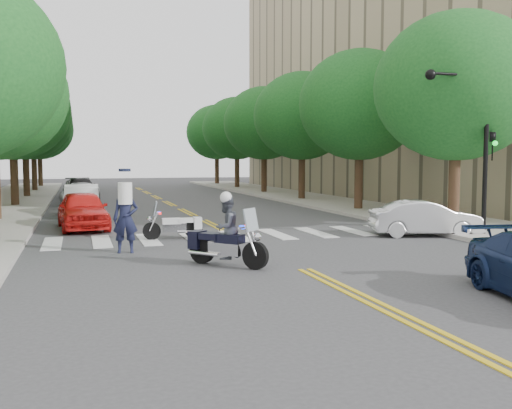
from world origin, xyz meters
name	(u,v)px	position (x,y,z in m)	size (l,w,h in m)	color
ground	(304,270)	(0.00, 0.00, 0.00)	(140.00, 140.00, 0.00)	#38383A
sidewalk_left	(2,206)	(-9.50, 22.00, 0.07)	(5.00, 60.00, 0.15)	#9E9991
sidewalk_right	(311,199)	(9.50, 22.00, 0.07)	(5.00, 60.00, 0.15)	#9E9991
building_right	(482,56)	(26.00, 26.00, 11.00)	(26.00, 44.00, 22.00)	tan
tree_l_2	(12,109)	(-8.80, 22.00, 5.55)	(6.40, 6.40, 8.45)	#382316
tree_l_3	(24,119)	(-8.80, 30.00, 5.55)	(6.40, 6.40, 8.45)	#382316
tree_l_4	(33,125)	(-8.80, 38.00, 5.55)	(6.40, 6.40, 8.45)	#382316
tree_l_5	(39,130)	(-8.80, 46.00, 5.55)	(6.40, 6.40, 8.45)	#382316
tree_r_0	(457,87)	(8.80, 6.00, 5.55)	(6.40, 6.40, 8.45)	#382316
tree_r_1	(360,105)	(8.80, 14.00, 5.55)	(6.40, 6.40, 8.45)	#382316
tree_r_2	(302,116)	(8.80, 22.00, 5.55)	(6.40, 6.40, 8.45)	#382316
tree_r_3	(264,123)	(8.80, 30.00, 5.55)	(6.40, 6.40, 8.45)	#382316
tree_r_4	(237,128)	(8.80, 38.00, 5.55)	(6.40, 6.40, 8.45)	#382316
tree_r_5	(217,132)	(8.80, 46.00, 5.55)	(6.40, 6.40, 8.45)	#382316
traffic_signal_pole	(475,131)	(7.72, 3.50, 3.72)	(2.82, 0.42, 6.00)	black
motorcycle_police	(224,233)	(-1.78, 1.08, 0.86)	(1.75, 1.96, 1.93)	black
motorcycle_parked	(178,226)	(-2.09, 6.35, 0.46)	(2.05, 0.50, 1.32)	black
officer_standing	(126,219)	(-4.05, 3.96, 1.00)	(0.73, 0.48, 2.00)	#171A34
convertible	(425,218)	(6.50, 4.50, 0.64)	(1.35, 3.87, 1.27)	silver
parked_car_a	(83,210)	(-5.20, 10.31, 0.75)	(1.78, 4.43, 1.51)	red
parked_car_b	(82,200)	(-5.20, 15.93, 0.75)	(1.59, 4.56, 1.50)	white
parked_car_c	(81,193)	(-5.20, 23.50, 0.65)	(2.15, 4.66, 1.30)	#B9BBC2
parked_car_d	(80,188)	(-5.20, 28.50, 0.72)	(2.01, 4.94, 1.43)	black
parked_car_e	(75,188)	(-5.57, 29.50, 0.67)	(1.57, 3.91, 1.33)	gray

